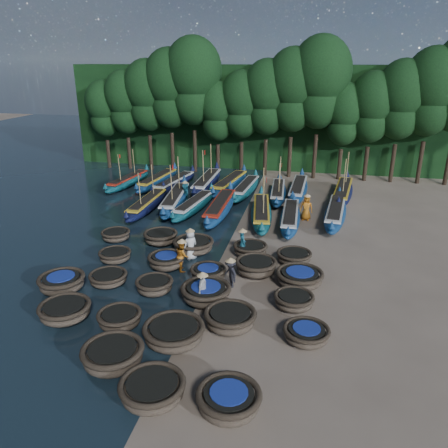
% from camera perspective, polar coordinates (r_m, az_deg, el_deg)
% --- Properties ---
extents(ground, '(120.00, 120.00, 0.00)m').
position_cam_1_polar(ground, '(23.85, -0.82, -5.34)').
color(ground, gray).
rests_on(ground, ground).
extents(foliage_wall, '(40.00, 3.00, 10.00)m').
position_cam_1_polar(foliage_wall, '(44.98, 5.96, 13.62)').
color(foliage_wall, black).
rests_on(foliage_wall, ground).
extents(coracle_2, '(2.72, 2.72, 0.84)m').
position_cam_1_polar(coracle_2, '(16.92, -14.30, -16.26)').
color(coracle_2, brown).
rests_on(coracle_2, ground).
extents(coracle_3, '(2.60, 2.60, 0.77)m').
position_cam_1_polar(coracle_3, '(15.32, -9.33, -20.54)').
color(coracle_3, brown).
rests_on(coracle_3, ground).
extents(coracle_4, '(2.11, 2.11, 0.80)m').
position_cam_1_polar(coracle_4, '(14.76, 0.63, -22.01)').
color(coracle_4, brown).
rests_on(coracle_4, ground).
extents(coracle_5, '(2.60, 2.60, 0.75)m').
position_cam_1_polar(coracle_5, '(20.17, -20.06, -10.57)').
color(coracle_5, brown).
rests_on(coracle_5, ground).
extents(coracle_6, '(1.97, 1.97, 0.70)m').
position_cam_1_polar(coracle_6, '(19.04, -13.48, -11.89)').
color(coracle_6, brown).
rests_on(coracle_6, ground).
extents(coracle_7, '(2.46, 2.46, 0.82)m').
position_cam_1_polar(coracle_7, '(17.68, -6.56, -13.93)').
color(coracle_7, brown).
rests_on(coracle_7, ground).
extents(coracle_8, '(2.52, 2.52, 0.82)m').
position_cam_1_polar(coracle_8, '(18.40, 0.83, -12.23)').
color(coracle_8, brown).
rests_on(coracle_8, ground).
extents(coracle_9, '(2.06, 2.06, 0.64)m').
position_cam_1_polar(coracle_9, '(18.00, 10.70, -13.88)').
color(coracle_9, brown).
rests_on(coracle_9, ground).
extents(coracle_10, '(2.67, 2.67, 0.81)m').
position_cam_1_polar(coracle_10, '(22.47, -20.43, -7.15)').
color(coracle_10, brown).
rests_on(coracle_10, ground).
extents(coracle_11, '(2.31, 2.31, 0.63)m').
position_cam_1_polar(coracle_11, '(22.45, -14.87, -6.83)').
color(coracle_11, brown).
rests_on(coracle_11, ground).
extents(coracle_12, '(1.82, 1.82, 0.73)m').
position_cam_1_polar(coracle_12, '(21.19, -9.07, -7.91)').
color(coracle_12, brown).
rests_on(coracle_12, ground).
extents(coracle_13, '(2.69, 2.69, 0.84)m').
position_cam_1_polar(coracle_13, '(20.19, -2.36, -8.96)').
color(coracle_13, brown).
rests_on(coracle_13, ground).
extents(coracle_14, '(2.08, 2.08, 0.69)m').
position_cam_1_polar(coracle_14, '(20.02, 9.12, -9.81)').
color(coracle_14, brown).
rests_on(coracle_14, ground).
extents(coracle_15, '(1.88, 1.88, 0.65)m').
position_cam_1_polar(coracle_15, '(24.79, -14.05, -4.00)').
color(coracle_15, brown).
rests_on(coracle_15, ground).
extents(coracle_16, '(2.35, 2.35, 0.77)m').
position_cam_1_polar(coracle_16, '(23.48, -7.53, -4.75)').
color(coracle_16, brown).
rests_on(coracle_16, ground).
extents(coracle_17, '(1.84, 1.84, 0.69)m').
position_cam_1_polar(coracle_17, '(22.14, -2.09, -6.36)').
color(coracle_17, brown).
rests_on(coracle_17, ground).
extents(coracle_18, '(2.19, 2.19, 0.82)m').
position_cam_1_polar(coracle_18, '(22.68, 4.22, -5.53)').
color(coracle_18, brown).
rests_on(coracle_18, ground).
extents(coracle_19, '(2.74, 2.74, 0.77)m').
position_cam_1_polar(coracle_19, '(21.91, 9.85, -6.87)').
color(coracle_19, brown).
rests_on(coracle_19, ground).
extents(coracle_20, '(2.14, 2.14, 0.66)m').
position_cam_1_polar(coracle_20, '(27.57, -13.95, -1.41)').
color(coracle_20, brown).
rests_on(coracle_20, ground).
extents(coracle_21, '(2.50, 2.50, 0.78)m').
position_cam_1_polar(coracle_21, '(26.57, -8.27, -1.69)').
color(coracle_21, brown).
rests_on(coracle_21, ground).
extents(coracle_22, '(2.37, 2.37, 0.81)m').
position_cam_1_polar(coracle_22, '(25.18, -4.02, -2.78)').
color(coracle_22, brown).
rests_on(coracle_22, ground).
extents(coracle_23, '(2.33, 2.33, 0.70)m').
position_cam_1_polar(coracle_23, '(24.80, 3.46, -3.28)').
color(coracle_23, brown).
rests_on(coracle_23, ground).
extents(coracle_24, '(1.94, 1.94, 0.67)m').
position_cam_1_polar(coracle_24, '(24.21, 9.14, -4.21)').
color(coracle_24, brown).
rests_on(coracle_24, ground).
extents(long_boat_2, '(1.36, 7.62, 3.24)m').
position_cam_1_polar(long_boat_2, '(32.54, -10.01, 2.57)').
color(long_boat_2, '#0F1337').
rests_on(long_boat_2, ground).
extents(long_boat_3, '(2.45, 8.44, 3.61)m').
position_cam_1_polar(long_boat_3, '(33.13, -6.41, 3.20)').
color(long_boat_3, navy).
rests_on(long_boat_3, ground).
extents(long_boat_4, '(2.26, 7.30, 1.30)m').
position_cam_1_polar(long_boat_4, '(31.95, -3.93, 2.46)').
color(long_boat_4, '#115E61').
rests_on(long_boat_4, ground).
extents(long_boat_5, '(1.55, 8.44, 1.49)m').
position_cam_1_polar(long_boat_5, '(31.18, -0.52, 2.19)').
color(long_boat_5, navy).
rests_on(long_boat_5, ground).
extents(long_boat_6, '(2.45, 8.09, 3.46)m').
position_cam_1_polar(long_boat_6, '(30.24, 4.90, 1.48)').
color(long_boat_6, '#115E61').
rests_on(long_boat_6, ground).
extents(long_boat_7, '(1.54, 7.66, 1.35)m').
position_cam_1_polar(long_boat_7, '(29.70, 8.63, 0.88)').
color(long_boat_7, navy).
rests_on(long_boat_7, ground).
extents(long_boat_8, '(2.14, 8.05, 1.42)m').
position_cam_1_polar(long_boat_8, '(31.09, 14.35, 1.41)').
color(long_boat_8, navy).
rests_on(long_boat_8, ground).
extents(long_boat_9, '(2.09, 7.28, 3.11)m').
position_cam_1_polar(long_boat_9, '(39.31, -12.43, 5.52)').
color(long_boat_9, '#115E61').
rests_on(long_boat_9, ground).
extents(long_boat_10, '(2.21, 7.71, 1.36)m').
position_cam_1_polar(long_boat_10, '(38.87, -8.69, 5.64)').
color(long_boat_10, navy).
rests_on(long_boat_10, ground).
extents(long_boat_11, '(2.58, 7.65, 1.36)m').
position_cam_1_polar(long_boat_11, '(37.77, -6.51, 5.30)').
color(long_boat_11, '#0F1337').
rests_on(long_boat_11, ground).
extents(long_boat_12, '(1.61, 8.65, 3.67)m').
position_cam_1_polar(long_boat_12, '(37.63, -2.27, 5.46)').
color(long_boat_12, '#0F1337').
rests_on(long_boat_12, ground).
extents(long_boat_13, '(2.59, 8.14, 1.45)m').
position_cam_1_polar(long_boat_13, '(37.38, 0.77, 5.32)').
color(long_boat_13, navy).
rests_on(long_boat_13, ground).
extents(long_boat_14, '(1.93, 7.62, 1.34)m').
position_cam_1_polar(long_boat_14, '(36.13, 2.87, 4.68)').
color(long_boat_14, '#115E61').
rests_on(long_boat_14, ground).
extents(long_boat_15, '(1.75, 7.49, 3.19)m').
position_cam_1_polar(long_boat_15, '(35.27, 7.05, 4.14)').
color(long_boat_15, navy).
rests_on(long_boat_15, ground).
extents(long_boat_16, '(1.68, 8.21, 1.44)m').
position_cam_1_polar(long_boat_16, '(36.16, 9.65, 4.49)').
color(long_boat_16, navy).
rests_on(long_boat_16, ground).
extents(long_boat_17, '(2.46, 8.40, 3.59)m').
position_cam_1_polar(long_boat_17, '(36.03, 15.24, 4.02)').
color(long_boat_17, '#0F1337').
rests_on(long_boat_17, ground).
extents(fisherman_0, '(0.97, 1.01, 1.95)m').
position_cam_1_polar(fisherman_0, '(24.20, -4.39, -2.58)').
color(fisherman_0, silver).
rests_on(fisherman_0, ground).
extents(fisherman_1, '(0.63, 0.70, 1.80)m').
position_cam_1_polar(fisherman_1, '(24.46, 2.42, -2.32)').
color(fisherman_1, '#185668').
rests_on(fisherman_1, ground).
extents(fisherman_2, '(0.93, 1.01, 1.88)m').
position_cam_1_polar(fisherman_2, '(23.02, -5.48, -4.00)').
color(fisherman_2, '#B46618').
rests_on(fisherman_2, ground).
extents(fisherman_3, '(1.05, 1.09, 1.69)m').
position_cam_1_polar(fisherman_3, '(21.27, 0.85, -6.37)').
color(fisherman_3, black).
rests_on(fisherman_3, ground).
extents(fisherman_4, '(0.52, 0.94, 1.76)m').
position_cam_1_polar(fisherman_4, '(19.82, -2.80, -8.36)').
color(fisherman_4, silver).
rests_on(fisherman_4, ground).
extents(fisherman_5, '(1.32, 1.57, 1.89)m').
position_cam_1_polar(fisherman_5, '(33.85, -5.07, 4.17)').
color(fisherman_5, '#185668').
rests_on(fisherman_5, ground).
extents(fisherman_6, '(0.90, 0.62, 1.98)m').
position_cam_1_polar(fisherman_6, '(30.62, 10.71, 2.21)').
color(fisherman_6, '#B46618').
rests_on(fisherman_6, ground).
extents(tree_0, '(3.68, 3.68, 8.68)m').
position_cam_1_polar(tree_0, '(46.09, -15.38, 14.41)').
color(tree_0, black).
rests_on(tree_0, ground).
extents(tree_1, '(4.09, 4.09, 9.65)m').
position_cam_1_polar(tree_1, '(45.04, -12.75, 15.36)').
color(tree_1, black).
rests_on(tree_1, ground).
extents(tree_2, '(4.51, 4.51, 10.63)m').
position_cam_1_polar(tree_2, '(44.09, -9.99, 16.32)').
color(tree_2, black).
rests_on(tree_2, ground).
extents(tree_3, '(4.92, 4.92, 11.60)m').
position_cam_1_polar(tree_3, '(43.25, -7.08, 17.29)').
color(tree_3, black).
rests_on(tree_3, ground).
extents(tree_4, '(5.34, 5.34, 12.58)m').
position_cam_1_polar(tree_4, '(42.54, -4.03, 18.24)').
color(tree_4, black).
rests_on(tree_4, ground).
extents(tree_5, '(3.68, 3.68, 8.68)m').
position_cam_1_polar(tree_5, '(42.17, -0.82, 14.59)').
color(tree_5, black).
rests_on(tree_5, ground).
extents(tree_6, '(4.09, 4.09, 9.65)m').
position_cam_1_polar(tree_6, '(41.66, 2.37, 15.43)').
color(tree_6, black).
rests_on(tree_6, ground).
extents(tree_7, '(4.51, 4.51, 10.63)m').
position_cam_1_polar(tree_7, '(41.28, 5.67, 16.24)').
color(tree_7, black).
rests_on(tree_7, ground).
extents(tree_8, '(4.92, 4.92, 11.60)m').
position_cam_1_polar(tree_8, '(41.03, 9.04, 17.02)').
color(tree_8, black).
rests_on(tree_8, ground).
extents(tree_9, '(5.34, 5.34, 12.58)m').
position_cam_1_polar(tree_9, '(40.93, 12.46, 17.74)').
color(tree_9, black).
rests_on(tree_9, ground).
extents(tree_10, '(3.68, 3.68, 8.68)m').
position_cam_1_polar(tree_10, '(41.20, 15.45, 13.73)').
color(tree_10, black).
rests_on(tree_10, ground).
extents(tree_11, '(4.09, 4.09, 9.65)m').
position_cam_1_polar(tree_11, '(41.31, 18.82, 14.35)').
color(tree_11, black).
rests_on(tree_11, ground).
extents(tree_12, '(4.51, 4.51, 10.63)m').
position_cam_1_polar(tree_12, '(41.57, 22.17, 14.92)').
color(tree_12, black).
rests_on(tree_12, ground).
extents(tree_13, '(4.92, 4.92, 11.60)m').
position_cam_1_polar(tree_13, '(41.96, 25.49, 15.43)').
color(tree_13, black).
rests_on(tree_13, ground).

